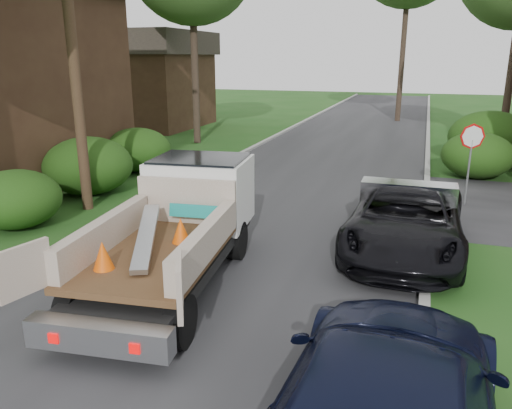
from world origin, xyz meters
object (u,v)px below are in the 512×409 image
object	(u,v)px
flatbed_truck	(185,215)
black_pickup	(406,219)
house_left_far	(144,78)
stop_sign	(471,147)
utility_pole	(70,25)

from	to	relation	value
flatbed_truck	black_pickup	xyz separation A→B (m)	(4.32, 2.59, -0.45)
house_left_far	black_pickup	distance (m)	24.57
stop_sign	utility_pole	xyz separation A→B (m)	(-10.68, -4.02, 3.40)
utility_pole	house_left_far	world-z (taller)	utility_pole
flatbed_truck	stop_sign	bearing A→B (deg)	43.68
black_pickup	stop_sign	bearing A→B (deg)	71.46
stop_sign	flatbed_truck	xyz separation A→B (m)	(-5.92, -7.09, -0.57)
flatbed_truck	black_pickup	world-z (taller)	flatbed_truck
black_pickup	utility_pole	bearing A→B (deg)	178.00
utility_pole	black_pickup	distance (m)	10.11
house_left_far	flatbed_truck	distance (m)	23.88
house_left_far	utility_pole	bearing A→B (deg)	-64.77
stop_sign	flatbed_truck	distance (m)	9.25
stop_sign	utility_pole	world-z (taller)	utility_pole
flatbed_truck	house_left_far	bearing A→B (deg)	116.01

